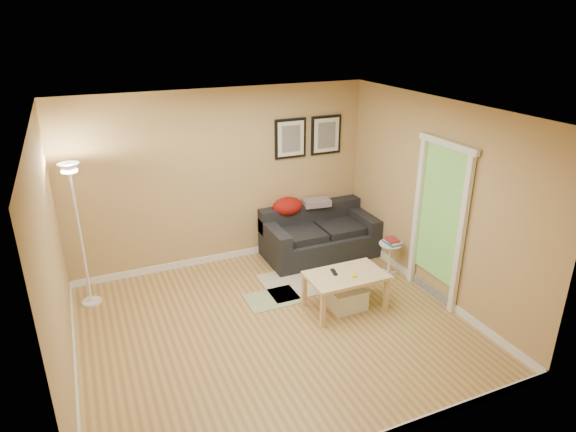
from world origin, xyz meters
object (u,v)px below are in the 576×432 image
(coffee_table, at_px, (345,291))
(side_table, at_px, (389,259))
(sofa, at_px, (319,233))
(floor_lamp, at_px, (81,240))
(book_stack, at_px, (392,241))
(storage_bin, at_px, (347,299))

(coffee_table, relative_size, side_table, 1.96)
(sofa, xyz_separation_m, side_table, (0.64, -0.97, -0.13))
(sofa, distance_m, floor_lamp, 3.42)
(book_stack, bearing_deg, storage_bin, -154.88)
(storage_bin, relative_size, side_table, 0.93)
(sofa, xyz_separation_m, book_stack, (0.66, -0.98, 0.16))
(sofa, distance_m, storage_bin, 1.58)
(sofa, relative_size, coffee_table, 1.74)
(sofa, bearing_deg, storage_bin, -103.47)
(coffee_table, bearing_deg, side_table, 16.80)
(storage_bin, xyz_separation_m, floor_lamp, (-3.02, 1.46, 0.76))
(storage_bin, bearing_deg, side_table, 28.77)
(storage_bin, relative_size, floor_lamp, 0.24)
(sofa, relative_size, storage_bin, 3.67)
(book_stack, xyz_separation_m, floor_lamp, (-4.04, 0.92, 0.37))
(sofa, height_order, floor_lamp, floor_lamp)
(coffee_table, bearing_deg, sofa, 65.12)
(book_stack, distance_m, floor_lamp, 4.16)
(storage_bin, distance_m, floor_lamp, 3.44)
(storage_bin, distance_m, side_table, 1.15)
(coffee_table, xyz_separation_m, floor_lamp, (-2.99, 1.44, 0.66))
(floor_lamp, bearing_deg, book_stack, -12.90)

